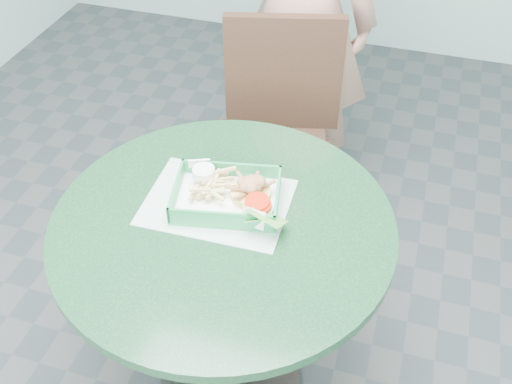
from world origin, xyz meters
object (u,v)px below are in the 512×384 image
(cafe_table, at_px, (225,269))
(crab_sandwich, at_px, (251,196))
(dining_chair, at_px, (275,127))
(food_basket, at_px, (227,204))
(sauce_ramekin, at_px, (209,176))

(cafe_table, distance_m, crab_sandwich, 0.24)
(dining_chair, xyz_separation_m, food_basket, (0.05, -0.68, 0.23))
(crab_sandwich, distance_m, sauce_ramekin, 0.14)
(cafe_table, bearing_deg, food_basket, 99.45)
(cafe_table, height_order, crab_sandwich, crab_sandwich)
(cafe_table, bearing_deg, dining_chair, 94.94)
(cafe_table, bearing_deg, crab_sandwich, 58.44)
(dining_chair, distance_m, food_basket, 0.72)
(dining_chair, bearing_deg, cafe_table, -99.29)
(dining_chair, xyz_separation_m, sauce_ramekin, (-0.02, -0.62, 0.27))
(cafe_table, height_order, sauce_ramekin, sauce_ramekin)
(dining_chair, height_order, sauce_ramekin, dining_chair)
(cafe_table, xyz_separation_m, sauce_ramekin, (-0.08, 0.13, 0.22))
(cafe_table, xyz_separation_m, crab_sandwich, (0.05, 0.08, 0.22))
(cafe_table, relative_size, crab_sandwich, 8.30)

